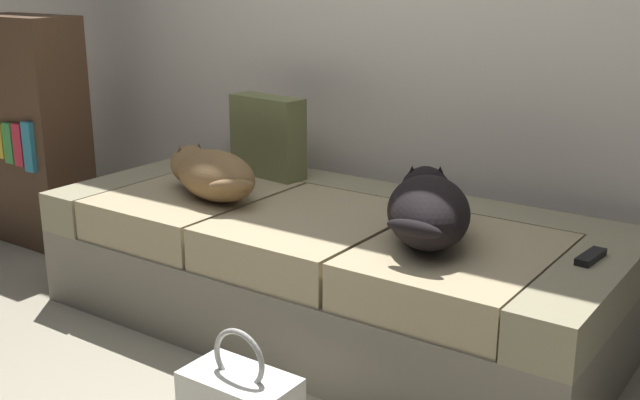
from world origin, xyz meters
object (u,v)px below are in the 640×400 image
at_px(dog_dark, 428,208).
at_px(dog_tan, 211,173).
at_px(couch, 328,268).
at_px(tv_remote, 591,257).
at_px(throw_pillow, 268,136).
at_px(bookshelf, 32,131).

bearing_deg(dog_dark, dog_tan, -177.55).
bearing_deg(dog_tan, dog_dark, 2.45).
xyz_separation_m(couch, dog_tan, (-0.46, -0.12, 0.33)).
bearing_deg(tv_remote, throw_pillow, 175.71).
distance_m(couch, dog_tan, 0.58).
bearing_deg(throw_pillow, dog_dark, -20.44).
height_order(tv_remote, bookshelf, bookshelf).
height_order(dog_dark, bookshelf, bookshelf).
bearing_deg(bookshelf, dog_tan, -4.90).
bearing_deg(dog_dark, tv_remote, 12.69).
xyz_separation_m(dog_dark, bookshelf, (-2.18, 0.07, -0.01)).
distance_m(dog_tan, tv_remote, 1.42).
relative_size(dog_dark, tv_remote, 3.91).
relative_size(throw_pillow, bookshelf, 0.31).
xyz_separation_m(couch, throw_pillow, (-0.49, 0.27, 0.40)).
bearing_deg(throw_pillow, bookshelf, -167.26).
relative_size(dog_tan, tv_remote, 3.65).
distance_m(dog_dark, throw_pillow, 1.01).
height_order(dog_dark, throw_pillow, throw_pillow).
distance_m(dog_tan, throw_pillow, 0.40).
xyz_separation_m(couch, tv_remote, (0.95, 0.03, 0.24)).
relative_size(dog_dark, bookshelf, 0.53).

